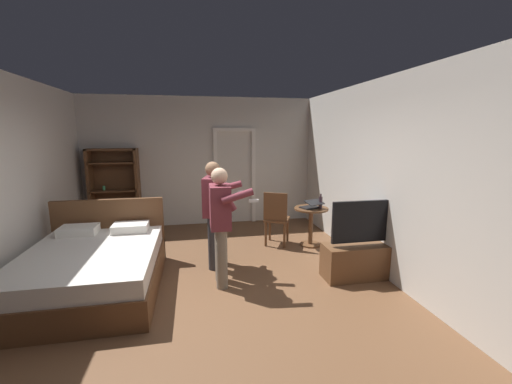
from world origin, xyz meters
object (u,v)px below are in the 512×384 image
(bed, at_px, (94,268))
(suitcase_dark, at_px, (144,229))
(wooden_chair, at_px, (276,216))
(laptop, at_px, (311,205))
(person_striped_shirt, at_px, (214,207))
(tv_flatscreen, at_px, (363,255))
(bookshelf, at_px, (115,187))
(person_blue_shirt, at_px, (221,220))
(bottle_on_table, at_px, (321,202))
(side_table, at_px, (311,220))

(bed, bearing_deg, suitcase_dark, 81.79)
(bed, height_order, wooden_chair, bed)
(bed, xyz_separation_m, laptop, (3.34, 1.00, 0.45))
(laptop, bearing_deg, bed, -163.35)
(laptop, xyz_separation_m, person_striped_shirt, (-1.74, -0.54, 0.18))
(bed, distance_m, tv_flatscreen, 3.64)
(bookshelf, relative_size, person_striped_shirt, 1.06)
(tv_flatscreen, xyz_separation_m, person_blue_shirt, (-1.98, 0.17, 0.59))
(tv_flatscreen, relative_size, laptop, 2.72)
(bed, bearing_deg, laptop, 16.65)
(tv_flatscreen, bearing_deg, bottle_on_table, 95.81)
(person_blue_shirt, distance_m, person_striped_shirt, 0.62)
(side_table, bearing_deg, tv_flatscreen, -78.79)
(bookshelf, height_order, wooden_chair, bookshelf)
(side_table, xyz_separation_m, person_striped_shirt, (-1.76, -0.58, 0.46))
(laptop, xyz_separation_m, person_blue_shirt, (-1.70, -1.16, 0.15))
(bookshelf, bearing_deg, wooden_chair, -26.66)
(bottle_on_table, xyz_separation_m, wooden_chair, (-0.75, 0.20, -0.27))
(bottle_on_table, bearing_deg, suitcase_dark, 160.32)
(person_blue_shirt, bearing_deg, bookshelf, 124.30)
(wooden_chair, height_order, suitcase_dark, wooden_chair)
(side_table, relative_size, laptop, 1.66)
(wooden_chair, xyz_separation_m, suitcase_dark, (-2.44, 0.94, -0.38))
(person_blue_shirt, height_order, suitcase_dark, person_blue_shirt)
(tv_flatscreen, xyz_separation_m, person_striped_shirt, (-2.03, 0.79, 0.61))
(laptop, relative_size, wooden_chair, 0.43)
(laptop, height_order, wooden_chair, wooden_chair)
(bottle_on_table, bearing_deg, bookshelf, 155.58)
(bookshelf, xyz_separation_m, person_striped_shirt, (1.89, -2.22, -0.00))
(bed, bearing_deg, person_striped_shirt, 16.13)
(side_table, distance_m, laptop, 0.29)
(person_striped_shirt, bearing_deg, bed, -163.87)
(suitcase_dark, bearing_deg, wooden_chair, -22.97)
(wooden_chair, xyz_separation_m, person_blue_shirt, (-1.10, -1.32, 0.36))
(wooden_chair, distance_m, person_striped_shirt, 1.39)
(laptop, xyz_separation_m, wooden_chair, (-0.60, 0.16, -0.21))
(person_blue_shirt, bearing_deg, side_table, 35.04)
(tv_flatscreen, distance_m, suitcase_dark, 4.12)
(bookshelf, distance_m, tv_flatscreen, 4.98)
(bed, xyz_separation_m, suitcase_dark, (0.30, 2.10, -0.14))
(bed, relative_size, suitcase_dark, 3.93)
(bookshelf, height_order, tv_flatscreen, bookshelf)
(bottle_on_table, height_order, person_blue_shirt, person_blue_shirt)
(side_table, height_order, wooden_chair, wooden_chair)
(bookshelf, bearing_deg, side_table, -24.21)
(side_table, height_order, suitcase_dark, side_table)
(laptop, height_order, suitcase_dark, laptop)
(bookshelf, bearing_deg, suitcase_dark, -44.13)
(person_blue_shirt, distance_m, suitcase_dark, 2.73)
(side_table, bearing_deg, laptop, -109.56)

